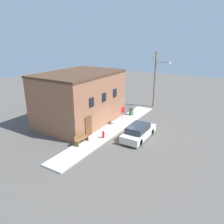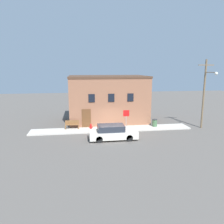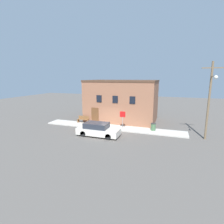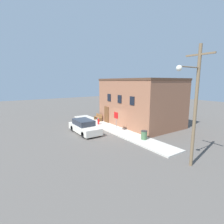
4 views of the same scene
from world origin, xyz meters
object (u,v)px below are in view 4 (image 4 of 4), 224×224
object	(u,v)px
fire_hydrant	(98,121)
bench	(98,117)
trash_bin	(144,135)
utility_pole	(194,101)
parked_car	(84,127)
stop_sign	(116,118)

from	to	relation	value
fire_hydrant	bench	xyz separation A→B (m)	(-1.99, 1.12, 0.07)
trash_bin	utility_pole	distance (m)	6.48
utility_pole	parked_car	xyz separation A→B (m)	(-10.61, -2.42, -3.55)
trash_bin	parked_car	world-z (taller)	parked_car
trash_bin	utility_pole	bearing A→B (deg)	-11.59
trash_bin	stop_sign	bearing A→B (deg)	-168.55
trash_bin	parked_car	size ratio (longest dim) A/B	0.18
stop_sign	trash_bin	bearing A→B (deg)	11.45
stop_sign	parked_car	bearing A→B (deg)	-124.36
fire_hydrant	parked_car	size ratio (longest dim) A/B	0.16
bench	parked_car	size ratio (longest dim) A/B	0.33
stop_sign	trash_bin	size ratio (longest dim) A/B	2.54
fire_hydrant	parked_car	xyz separation A→B (m)	(1.91, -2.81, 0.17)
fire_hydrant	utility_pole	world-z (taller)	utility_pole
fire_hydrant	stop_sign	bearing A→B (deg)	-0.33
bench	trash_bin	bearing A→B (deg)	-2.68
bench	utility_pole	size ratio (longest dim) A/B	0.20
bench	trash_bin	size ratio (longest dim) A/B	1.82
fire_hydrant	trash_bin	bearing A→B (deg)	5.34
stop_sign	parked_car	world-z (taller)	stop_sign
fire_hydrant	utility_pole	size ratio (longest dim) A/B	0.10
fire_hydrant	bench	size ratio (longest dim) A/B	0.49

